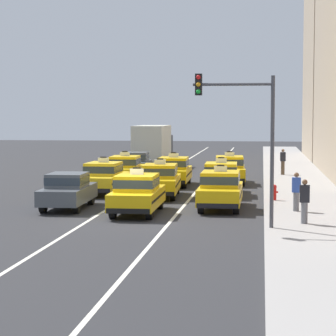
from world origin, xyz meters
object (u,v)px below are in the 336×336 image
box_truck_left_fifth (153,145)px  taxi_right_second (221,178)px  taxi_left_second (104,177)px  pedestrian_by_storefront (296,192)px  taxi_center_third (174,171)px  taxi_right_third (229,169)px  fire_hydrant (274,192)px  taxi_right_nearest (221,189)px  sedan_left_fourth (136,163)px  traffic_light_pole (245,124)px  taxi_center_second (160,180)px  pedestrian_near_crosswalk (283,162)px  taxi_center_nearest (137,193)px  sedan_left_nearest (68,190)px  pedestrian_trailing (304,201)px  taxi_left_third (125,169)px

box_truck_left_fifth → taxi_right_second: box_truck_left_fifth is taller
taxi_left_second → box_truck_left_fifth: box_truck_left_fifth is taller
pedestrian_by_storefront → taxi_center_third: bearing=120.7°
box_truck_left_fifth → pedestrian_by_storefront: size_ratio=4.34×
box_truck_left_fifth → pedestrian_by_storefront: 26.64m
taxi_right_third → box_truck_left_fifth: bearing=117.9°
fire_hydrant → taxi_right_nearest: bearing=-136.0°
taxi_right_third → sedan_left_fourth: bearing=142.9°
taxi_right_third → traffic_light_pole: 17.18m
taxi_center_second → pedestrian_near_crosswalk: (6.41, 12.27, 0.13)m
box_truck_left_fifth → pedestrian_near_crosswalk: 12.17m
box_truck_left_fifth → taxi_center_nearest: bearing=-82.6°
sedan_left_nearest → pedestrian_by_storefront: 9.88m
sedan_left_fourth → taxi_right_second: taxi_right_second is taller
taxi_center_second → taxi_right_nearest: 5.12m
taxi_center_nearest → taxi_right_second: 7.99m
pedestrian_by_storefront → pedestrian_trailing: 3.30m
box_truck_left_fifth → taxi_right_third: 13.92m
taxi_right_nearest → taxi_right_third: same height
pedestrian_trailing → taxi_center_third: bearing=115.0°
taxi_left_second → taxi_center_second: size_ratio=0.99×
pedestrian_by_storefront → fire_hydrant: 3.72m
pedestrian_near_crosswalk → pedestrian_by_storefront: (0.05, -17.54, -0.05)m
pedestrian_trailing → taxi_right_third: bearing=102.5°
taxi_right_second → pedestrian_near_crosswalk: taxi_right_second is taller
taxi_right_third → traffic_light_pole: traffic_light_pole is taller
taxi_left_second → box_truck_left_fifth: size_ratio=0.66×
box_truck_left_fifth → taxi_center_second: size_ratio=1.50×
taxi_left_third → taxi_center_third: size_ratio=1.00×
fire_hydrant → taxi_center_nearest: bearing=-143.3°
taxi_center_second → pedestrian_trailing: bearing=-52.4°
taxi_center_second → taxi_left_second: bearing=162.3°
sedan_left_nearest → taxi_right_nearest: (6.66, 0.81, 0.03)m
taxi_center_second → taxi_right_nearest: same height
pedestrian_near_crosswalk → taxi_left_second: bearing=-130.1°
sedan_left_nearest → box_truck_left_fifth: 24.25m
taxi_center_nearest → taxi_right_nearest: size_ratio=1.00×
taxi_right_second → fire_hydrant: 4.11m
pedestrian_near_crosswalk → taxi_right_third: bearing=-122.9°
pedestrian_near_crosswalk → pedestrian_by_storefront: pedestrian_near_crosswalk is taller
taxi_left_third → pedestrian_trailing: bearing=-57.3°
sedan_left_nearest → fire_hydrant: 9.55m
taxi_left_second → pedestrian_near_crosswalk: size_ratio=2.70×
taxi_center_nearest → fire_hydrant: bearing=36.7°
pedestrian_near_crosswalk → pedestrian_by_storefront: 17.54m
taxi_center_nearest → sedan_left_nearest: bearing=160.5°
taxi_center_third → taxi_right_second: (3.00, -4.20, 0.00)m
sedan_left_fourth → taxi_left_second: bearing=-88.3°
sedan_left_nearest → taxi_left_second: bearing=86.9°
taxi_left_third → taxi_right_nearest: bearing=-58.9°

